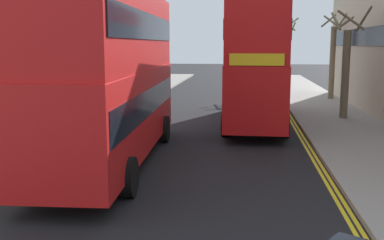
% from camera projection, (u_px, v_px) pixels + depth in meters
% --- Properties ---
extents(sidewalk_right, '(4.00, 80.00, 0.14)m').
position_uv_depth(sidewalk_right, '(368.00, 147.00, 17.07)').
color(sidewalk_right, gray).
rests_on(sidewalk_right, ground).
extents(sidewalk_left, '(4.00, 80.00, 0.14)m').
position_uv_depth(sidewalk_left, '(34.00, 139.00, 18.55)').
color(sidewalk_left, gray).
rests_on(sidewalk_left, ground).
extents(kerb_line_outer, '(0.10, 56.00, 0.01)m').
position_uv_depth(kerb_line_outer, '(318.00, 161.00, 15.36)').
color(kerb_line_outer, yellow).
rests_on(kerb_line_outer, ground).
extents(kerb_line_inner, '(0.10, 56.00, 0.01)m').
position_uv_depth(kerb_line_inner, '(313.00, 161.00, 15.38)').
color(kerb_line_inner, yellow).
rests_on(kerb_line_inner, ground).
extents(double_decker_bus_away, '(3.11, 10.89, 5.64)m').
position_uv_depth(double_decker_bus_away, '(111.00, 70.00, 14.63)').
color(double_decker_bus_away, red).
rests_on(double_decker_bus_away, ground).
extents(double_decker_bus_oncoming, '(2.94, 10.85, 5.64)m').
position_uv_depth(double_decker_bus_oncoming, '(256.00, 61.00, 22.11)').
color(double_decker_bus_oncoming, red).
rests_on(double_decker_bus_oncoming, ground).
extents(street_tree_near, '(1.77, 1.55, 5.87)m').
position_uv_depth(street_tree_near, '(287.00, 57.00, 37.64)').
color(street_tree_near, '#6B6047').
rests_on(street_tree_near, sidewalk_right).
extents(street_tree_mid, '(1.74, 1.68, 5.53)m').
position_uv_depth(street_tree_mid, '(346.00, 68.00, 23.06)').
color(street_tree_mid, '#6B6047').
rests_on(street_tree_mid, sidewalk_right).
extents(street_tree_far, '(1.64, 1.61, 5.75)m').
position_uv_depth(street_tree_far, '(332.00, 60.00, 31.21)').
color(street_tree_far, '#6B6047').
rests_on(street_tree_far, sidewalk_right).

